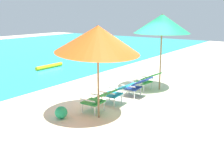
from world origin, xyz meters
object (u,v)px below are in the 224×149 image
at_px(lounge_chair_near_left, 117,91).
at_px(beach_ball, 61,113).
at_px(swim_buoy, 49,66).
at_px(beach_umbrella_right, 162,24).
at_px(beach_umbrella_left, 98,39).
at_px(lounge_chair_near_right, 137,85).
at_px(lounge_chair_far_right, 147,79).
at_px(lounge_chair_far_left, 98,99).

bearing_deg(lounge_chair_near_left, beach_ball, 162.28).
distance_m(swim_buoy, lounge_chair_near_left, 6.23).
distance_m(lounge_chair_near_left, beach_umbrella_right, 2.89).
height_order(swim_buoy, beach_umbrella_right, beach_umbrella_right).
distance_m(swim_buoy, beach_umbrella_left, 7.16).
bearing_deg(lounge_chair_near_right, beach_umbrella_right, -11.12).
height_order(lounge_chair_far_right, beach_umbrella_right, beach_umbrella_right).
xyz_separation_m(swim_buoy, lounge_chair_far_right, (-0.66, -5.74, 0.31)).
height_order(lounge_chair_far_left, beach_umbrella_left, beach_umbrella_left).
bearing_deg(lounge_chair_near_left, swim_buoy, 66.66).
relative_size(beach_umbrella_right, beach_ball, 8.12).
bearing_deg(lounge_chair_near_right, beach_umbrella_left, -177.88).
relative_size(lounge_chair_far_left, beach_umbrella_left, 0.35).
xyz_separation_m(lounge_chair_far_left, beach_umbrella_left, (-0.25, -0.21, 1.62)).
bearing_deg(beach_umbrella_right, lounge_chair_near_left, 170.93).
relative_size(lounge_chair_far_right, beach_umbrella_left, 0.37).
bearing_deg(beach_umbrella_right, beach_ball, 167.02).
bearing_deg(lounge_chair_far_left, lounge_chair_far_right, -1.18).
bearing_deg(lounge_chair_near_left, beach_umbrella_right, -9.07).
bearing_deg(lounge_chair_near_right, lounge_chair_far_right, 5.10).
xyz_separation_m(lounge_chair_far_left, beach_umbrella_right, (3.02, -0.37, 1.89)).
height_order(beach_umbrella_right, beach_ball, beach_umbrella_right).
relative_size(swim_buoy, lounge_chair_far_left, 1.77).
bearing_deg(swim_buoy, lounge_chair_near_left, -113.34).
bearing_deg(beach_ball, lounge_chair_far_right, -9.39).
bearing_deg(beach_umbrella_left, swim_buoy, 58.81).
bearing_deg(lounge_chair_far_left, beach_ball, 148.62).
relative_size(lounge_chair_near_right, beach_ball, 2.82).
xyz_separation_m(swim_buoy, beach_umbrella_left, (-3.57, -5.90, 1.92)).
xyz_separation_m(lounge_chair_far_left, beach_ball, (-0.87, 0.53, -0.24)).
bearing_deg(beach_umbrella_left, lounge_chair_near_left, 9.53).
distance_m(lounge_chair_far_left, lounge_chair_far_right, 2.66).
bearing_deg(lounge_chair_far_right, lounge_chair_far_left, 178.82).
bearing_deg(beach_umbrella_left, lounge_chair_far_right, 2.99).
bearing_deg(beach_umbrella_left, lounge_chair_near_right, 2.12).
relative_size(lounge_chair_near_left, beach_umbrella_right, 0.35).
bearing_deg(lounge_chair_far_right, beach_umbrella_right, -41.08).
height_order(lounge_chair_far_left, beach_ball, lounge_chair_far_left).
bearing_deg(swim_buoy, lounge_chair_far_left, -120.25).
distance_m(lounge_chair_far_right, beach_ball, 3.58).
distance_m(lounge_chair_near_right, beach_umbrella_left, 2.63).
relative_size(swim_buoy, beach_umbrella_left, 0.62).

